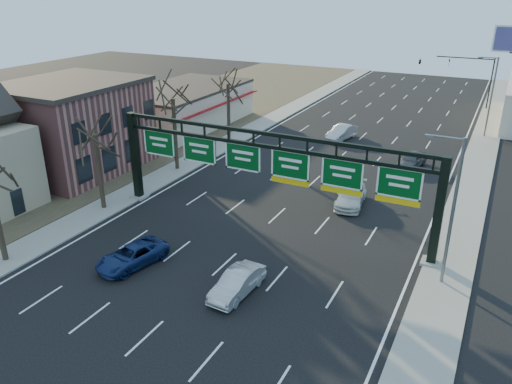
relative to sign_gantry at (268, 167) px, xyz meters
The scene contains 19 objects.
ground 9.24m from the sign_gantry, 91.15° to the right, with size 160.00×160.00×0.00m, color black.
sidewalk_left 18.24m from the sign_gantry, 137.20° to the left, with size 3.00×120.00×0.12m, color gray.
sidewalk_right 18.02m from the sign_gantry, 43.51° to the left, with size 3.00×120.00×0.12m, color gray.
dirt_strip_left 28.25m from the sign_gantry, 154.50° to the left, with size 21.00×120.00×0.06m, color #473D2B.
lane_markings 12.86m from the sign_gantry, 90.76° to the left, with size 21.60×120.00×0.01m, color white.
sign_gantry is the anchor object (origin of this frame).
brick_block 21.87m from the sign_gantry, behind, with size 10.40×12.40×8.30m.
cream_strip 30.24m from the sign_gantry, 135.86° to the left, with size 10.90×18.40×4.70m.
tree_gantry 13.53m from the sign_gantry, 166.97° to the right, with size 3.60×3.60×8.48m.
tree_mid 15.08m from the sign_gantry, 151.63° to the left, with size 3.60×3.60×9.24m.
tree_far 21.57m from the sign_gantry, 127.32° to the left, with size 3.60×3.60×8.86m.
streetlight_near 12.48m from the sign_gantry, ahead, with size 2.15×0.22×9.00m.
streetlight_far 34.29m from the sign_gantry, 68.96° to the left, with size 2.15×0.22×9.00m.
traffic_signal_mast 47.33m from the sign_gantry, 83.29° to the left, with size 10.16×0.54×7.00m.
car_blue_suv 10.94m from the sign_gantry, 121.45° to the right, with size 2.19×4.75×1.32m, color navy.
car_silver_sedan 9.58m from the sign_gantry, 75.93° to the right, with size 1.49×4.26×1.40m, color #B1B1B6.
car_white_wagon 8.78m from the sign_gantry, 57.40° to the left, with size 2.03×5.00×1.45m, color silver.
car_grey_far 19.38m from the sign_gantry, 68.80° to the left, with size 1.79×4.45×1.52m, color #45484A.
car_silver_distant 24.11m from the sign_gantry, 94.94° to the left, with size 1.69×4.84×1.60m, color #AAAAAF.
Camera 1 is at (14.19, -21.57, 16.59)m, focal length 35.00 mm.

